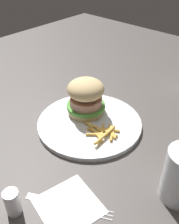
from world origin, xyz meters
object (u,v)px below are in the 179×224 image
sandwich (86,96)px  napkin (69,206)px  fork (69,205)px  plate (90,123)px  fries_pile (103,132)px  salt_shaker (12,202)px

sandwich → napkin: size_ratio=0.96×
napkin → fork: size_ratio=0.68×
sandwich → fork: bearing=126.6°
plate → fries_pile: fries_pile is taller
plate → fries_pile: bearing=165.5°
fork → fries_pile: bearing=-67.6°
fries_pile → fork: fries_pile is taller
sandwich → napkin: (-0.17, 0.24, -0.06)m
napkin → fork: 0.00m
sandwich → salt_shaker: (-0.11, 0.31, -0.04)m
plate → napkin: size_ratio=2.52×
fork → salt_shaker: (0.07, 0.08, 0.02)m
fries_pile → napkin: size_ratio=0.91×
fries_pile → fork: bearing=112.4°
sandwich → fries_pile: 0.11m
fries_pile → salt_shaker: (-0.01, 0.27, 0.01)m
sandwich → napkin: 0.30m
plate → salt_shaker: size_ratio=5.03×
sandwich → fries_pile: sandwich is taller
fries_pile → sandwich: bearing=-23.2°
plate → napkin: (-0.14, 0.21, -0.01)m
sandwich → fries_pile: size_ratio=1.06×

